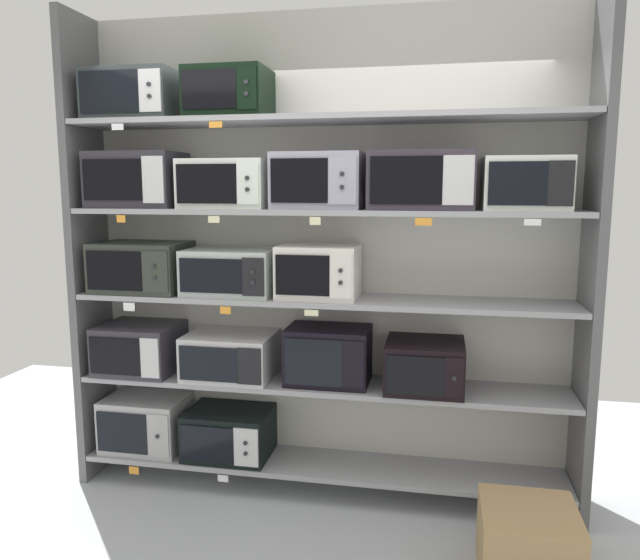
{
  "coord_description": "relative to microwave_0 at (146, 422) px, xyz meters",
  "views": [
    {
      "loc": [
        0.67,
        -3.39,
        1.82
      ],
      "look_at": [
        0.0,
        0.0,
        1.29
      ],
      "focal_mm": 34.1,
      "sensor_mm": 36.0,
      "label": 1
    }
  ],
  "objects": [
    {
      "name": "back_panel",
      "position": [
        1.12,
        0.23,
        1.07
      ],
      "size": [
        3.06,
        0.04,
        2.83
      ],
      "primitive_type": "cube",
      "color": "beige",
      "rests_on": "ground"
    },
    {
      "name": "upright_left",
      "position": [
        -0.34,
        0.0,
        1.07
      ],
      "size": [
        0.05,
        0.4,
        2.83
      ],
      "primitive_type": "cube",
      "color": "#5B5B5E",
      "rests_on": "ground"
    },
    {
      "name": "upright_right",
      "position": [
        2.59,
        0.0,
        1.07
      ],
      "size": [
        0.05,
        0.4,
        2.83
      ],
      "primitive_type": "cube",
      "color": "#5B5B5E",
      "rests_on": "ground"
    },
    {
      "name": "shelf_0",
      "position": [
        1.12,
        0.0,
        -0.18
      ],
      "size": [
        2.86,
        0.4,
        0.03
      ],
      "primitive_type": "cube",
      "color": "#99999E",
      "rests_on": "ground"
    },
    {
      "name": "microwave_0",
      "position": [
        0.0,
        0.0,
        0.0
      ],
      "size": [
        0.5,
        0.38,
        0.33
      ],
      "color": "#A4A3A5",
      "rests_on": "shelf_0"
    },
    {
      "name": "microwave_1",
      "position": [
        0.55,
        -0.0,
        -0.02
      ],
      "size": [
        0.51,
        0.4,
        0.29
      ],
      "color": "black",
      "rests_on": "shelf_0"
    },
    {
      "name": "price_tag_0",
      "position": [
        0.01,
        -0.2,
        -0.22
      ],
      "size": [
        0.06,
        0.0,
        0.05
      ],
      "primitive_type": "cube",
      "color": "orange"
    },
    {
      "name": "price_tag_1",
      "position": [
        0.58,
        -0.2,
        -0.22
      ],
      "size": [
        0.06,
        0.0,
        0.04
      ],
      "primitive_type": "cube",
      "color": "white"
    },
    {
      "name": "shelf_1",
      "position": [
        1.12,
        0.0,
        0.33
      ],
      "size": [
        2.86,
        0.4,
        0.03
      ],
      "primitive_type": "cube",
      "color": "#99999E"
    },
    {
      "name": "microwave_2",
      "position": [
        -0.01,
        0.0,
        0.49
      ],
      "size": [
        0.47,
        0.43,
        0.3
      ],
      "color": "#312E36",
      "rests_on": "shelf_1"
    },
    {
      "name": "microwave_3",
      "position": [
        0.58,
        -0.0,
        0.47
      ],
      "size": [
        0.52,
        0.42,
        0.26
      ],
      "color": "#BEBBBD",
      "rests_on": "shelf_1"
    },
    {
      "name": "microwave_4",
      "position": [
        1.17,
        -0.0,
        0.51
      ],
      "size": [
        0.48,
        0.34,
        0.33
      ],
      "color": "black",
      "rests_on": "shelf_1"
    },
    {
      "name": "microwave_5",
      "position": [
        1.73,
        -0.0,
        0.48
      ],
      "size": [
        0.44,
        0.44,
        0.27
      ],
      "color": "black",
      "rests_on": "shelf_1"
    },
    {
      "name": "shelf_2",
      "position": [
        1.12,
        0.0,
        0.83
      ],
      "size": [
        2.86,
        0.4,
        0.03
      ],
      "primitive_type": "cube",
      "color": "#99999E"
    },
    {
      "name": "microwave_6",
      "position": [
        0.02,
        -0.0,
        1.0
      ],
      "size": [
        0.54,
        0.41,
        0.3
      ],
      "color": "#2F342C",
      "rests_on": "shelf_2"
    },
    {
      "name": "microwave_7",
      "position": [
        0.59,
        0.0,
        0.98
      ],
      "size": [
        0.53,
        0.38,
        0.27
      ],
      "color": "#B4BEB8",
      "rests_on": "shelf_2"
    },
    {
      "name": "microwave_8",
      "position": [
        1.12,
        0.0,
        1.0
      ],
      "size": [
        0.45,
        0.36,
        0.3
      ],
      "color": "silver",
      "rests_on": "shelf_2"
    },
    {
      "name": "price_tag_2",
      "position": [
        0.03,
        -0.2,
        0.79
      ],
      "size": [
        0.07,
        0.0,
        0.05
      ],
      "primitive_type": "cube",
      "color": "white"
    },
    {
      "name": "price_tag_3",
      "position": [
        0.62,
        -0.2,
        0.79
      ],
      "size": [
        0.06,
        0.0,
        0.04
      ],
      "primitive_type": "cube",
      "color": "orange"
    },
    {
      "name": "price_tag_4",
      "position": [
        1.12,
        -0.2,
        0.8
      ],
      "size": [
        0.08,
        0.0,
        0.03
      ],
      "primitive_type": "cube",
      "color": "beige"
    },
    {
      "name": "shelf_3",
      "position": [
        1.12,
        0.0,
        1.34
      ],
      "size": [
        2.86,
        0.4,
        0.03
      ],
      "primitive_type": "cube",
      "color": "#99999E"
    },
    {
      "name": "microwave_9",
      "position": [
        0.01,
        0.0,
        1.52
      ],
      "size": [
        0.52,
        0.37,
        0.33
      ],
      "color": "#2C2A31",
      "rests_on": "shelf_3"
    },
    {
      "name": "microwave_10",
      "position": [
        0.57,
        -0.0,
        1.49
      ],
      "size": [
        0.51,
        0.34,
        0.28
      ],
      "color": "silver",
      "rests_on": "shelf_3"
    },
    {
      "name": "microwave_11",
      "position": [
        1.12,
        -0.0,
        1.51
      ],
      "size": [
        0.5,
        0.35,
        0.31
      ],
      "color": "#9E9AAE",
      "rests_on": "shelf_3"
    },
    {
      "name": "microwave_12",
      "position": [
        1.69,
        -0.0,
        1.51
      ],
      "size": [
        0.56,
        0.39,
        0.31
      ],
      "color": "#342D39",
      "rests_on": "shelf_3"
    },
    {
      "name": "microwave_13",
      "position": [
        2.23,
        -0.0,
        1.49
      ],
      "size": [
        0.44,
        0.36,
        0.28
      ],
      "color": "silver",
      "rests_on": "shelf_3"
    },
    {
      "name": "price_tag_5",
      "position": [
        0.01,
        -0.2,
        1.3
      ],
      "size": [
        0.05,
        0.0,
        0.04
      ],
      "primitive_type": "cube",
      "color": "orange"
    },
    {
      "name": "price_tag_6",
      "position": [
        0.57,
        -0.2,
        1.3
      ],
      "size": [
        0.07,
        0.0,
        0.04
      ],
      "primitive_type": "cube",
      "color": "beige"
    },
    {
      "name": "price_tag_7",
      "position": [
        1.14,
        -0.2,
        1.3
      ],
      "size": [
        0.06,
        0.0,
        0.04
      ],
      "primitive_type": "cube",
      "color": "beige"
    },
    {
      "name": "price_tag_8",
      "position": [
        1.71,
        -0.2,
        1.3
      ],
      "size": [
        0.09,
        0.0,
        0.04
      ],
      "primitive_type": "cube",
      "color": "orange"
    },
    {
      "name": "price_tag_9",
      "position": [
        2.25,
        -0.2,
        1.3
      ],
      "size": [
        0.08,
        0.0,
        0.03
      ],
      "primitive_type": "cube",
      "color": "white"
    },
    {
      "name": "shelf_4",
      "position": [
        1.12,
        0.0,
        1.85
      ],
      "size": [
        2.86,
        0.4,
        0.03
      ],
      "primitive_type": "cube",
      "color": "#99999E"
    },
    {
      "name": "microwave_14",
      "position": [
        0.01,
        -0.0,
        2.0
      ],
      "size": [
        0.52,
        0.35,
        0.29
      ],
      "color": "#2D3536",
      "rests_on": "shelf_4"
    },
    {
      "name": "microwave_15",
      "position": [
        0.6,
        -0.0,
        2.0
      ],
      "size": [
        0.45,
        0.36,
        0.28
      ],
      "color": "black",
      "rests_on": "shelf_4"
    },
    {
      "name": "price_tag_10",
      "position": [
        0.02,
        -0.2,
        1.81
      ],
      "size": [
        0.07,
        0.0,
        0.04
      ],
      "primitive_type": "cube",
      "color": "white"
    },
    {
      "name": "price_tag_11",
      "position": [
        0.59,
        -0.2,
        1.81
      ],
      "size": [
        0.07,
        0.0,
        0.03
      ],
      "primitive_type": "cube",
      "color": "orange"
    },
    {
      "name": "shipping_carton",
      "position": [
        2.24,
        -0.64,
        -0.17
      ],
      "size": [
        0.44,
        0.44,
        0.35
      ],
      "primitive_type": "cube",
      "color": "tan",
      "rests_on": "ground"
    }
  ]
}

